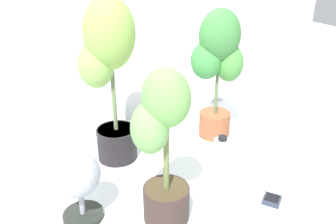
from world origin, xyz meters
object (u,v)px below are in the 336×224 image
at_px(potted_plant_back_right, 218,62).
at_px(potted_plant_front_left, 162,144).
at_px(potted_plant_back_left, 109,67).
at_px(hygrometer_box, 272,200).
at_px(floor_fan, 79,179).
at_px(nutrient_bottle, 221,156).

bearing_deg(potted_plant_back_right, potted_plant_front_left, -139.46).
relative_size(potted_plant_back_left, hygrometer_box, 8.08).
distance_m(potted_plant_back_right, floor_fan, 1.06).
relative_size(potted_plant_front_left, floor_fan, 2.13).
bearing_deg(potted_plant_back_left, potted_plant_back_right, -2.74).
xyz_separation_m(hygrometer_box, nutrient_bottle, (-0.08, 0.31, 0.09)).
bearing_deg(potted_plant_back_left, floor_fan, -125.57).
bearing_deg(potted_plant_back_left, nutrient_bottle, -41.74).
distance_m(potted_plant_back_left, floor_fan, 0.61).
relative_size(potted_plant_front_left, potted_plant_back_right, 0.87).
xyz_separation_m(potted_plant_back_right, floor_fan, (-0.95, -0.38, -0.28)).
height_order(hygrometer_box, floor_fan, floor_fan).
relative_size(floor_fan, nutrient_bottle, 1.48).
bearing_deg(floor_fan, hygrometer_box, -5.85).
relative_size(potted_plant_front_left, hygrometer_box, 6.26).
distance_m(hygrometer_box, floor_fan, 0.90).
xyz_separation_m(hygrometer_box, floor_fan, (-0.83, 0.30, 0.20)).
bearing_deg(potted_plant_back_right, hygrometer_box, -100.17).
height_order(potted_plant_front_left, potted_plant_back_left, potted_plant_back_left).
bearing_deg(hygrometer_box, potted_plant_back_right, -46.31).
relative_size(potted_plant_back_left, floor_fan, 2.76).
distance_m(potted_plant_back_left, nutrient_bottle, 0.75).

